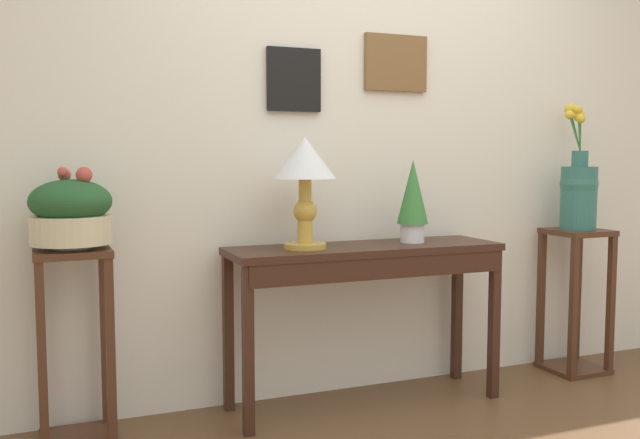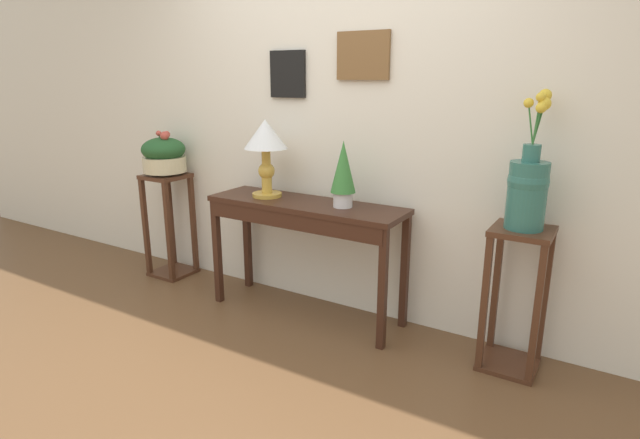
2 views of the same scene
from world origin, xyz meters
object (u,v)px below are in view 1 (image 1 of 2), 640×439
object	(u,v)px
potted_plant_on_console	(413,198)
planter_bowl_wide_left	(71,212)
console_table	(367,269)
flower_vase_tall_right	(579,189)
pedestal_stand_right	(575,301)
table_lamp	(305,170)
pedestal_stand_left	(75,347)

from	to	relation	value
potted_plant_on_console	planter_bowl_wide_left	xyz separation A→B (m)	(-1.60, 0.02, -0.02)
console_table	planter_bowl_wide_left	size ratio (longest dim) A/B	3.96
planter_bowl_wide_left	flower_vase_tall_right	size ratio (longest dim) A/B	0.48
potted_plant_on_console	console_table	bearing A→B (deg)	-171.81
pedestal_stand_right	console_table	bearing A→B (deg)	-177.62
console_table	planter_bowl_wide_left	bearing A→B (deg)	177.38
console_table	flower_vase_tall_right	bearing A→B (deg)	2.48
table_lamp	flower_vase_tall_right	distance (m)	1.65
pedestal_stand_left	flower_vase_tall_right	distance (m)	2.73
planter_bowl_wide_left	flower_vase_tall_right	bearing A→B (deg)	-0.07
flower_vase_tall_right	planter_bowl_wide_left	bearing A→B (deg)	179.93
potted_plant_on_console	pedestal_stand_right	size ratio (longest dim) A/B	0.51
table_lamp	pedestal_stand_left	world-z (taller)	table_lamp
potted_plant_on_console	pedestal_stand_left	bearing A→B (deg)	179.20
table_lamp	flower_vase_tall_right	xyz separation A→B (m)	(1.64, 0.03, -0.12)
potted_plant_on_console	flower_vase_tall_right	distance (m)	1.06
table_lamp	pedestal_stand_right	size ratio (longest dim) A/B	0.64
potted_plant_on_console	pedestal_stand_left	xyz separation A→B (m)	(-1.60, 0.02, -0.59)
planter_bowl_wide_left	pedestal_stand_right	world-z (taller)	planter_bowl_wide_left
pedestal_stand_left	potted_plant_on_console	bearing A→B (deg)	-0.80
flower_vase_tall_right	console_table	bearing A→B (deg)	-177.52
table_lamp	planter_bowl_wide_left	world-z (taller)	table_lamp
table_lamp	flower_vase_tall_right	world-z (taller)	flower_vase_tall_right
pedestal_stand_left	planter_bowl_wide_left	bearing A→B (deg)	5.72
potted_plant_on_console	pedestal_stand_left	size ratio (longest dim) A/B	0.49
pedestal_stand_right	flower_vase_tall_right	world-z (taller)	flower_vase_tall_right
potted_plant_on_console	planter_bowl_wide_left	bearing A→B (deg)	179.20
table_lamp	planter_bowl_wide_left	size ratio (longest dim) A/B	1.52
table_lamp	planter_bowl_wide_left	distance (m)	1.04
console_table	pedestal_stand_left	size ratio (longest dim) A/B	1.61
table_lamp	pedestal_stand_left	xyz separation A→B (m)	(-1.02, 0.04, -0.74)
potted_plant_on_console	pedestal_stand_right	world-z (taller)	potted_plant_on_console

